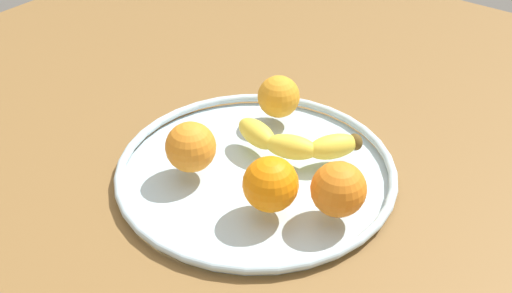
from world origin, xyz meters
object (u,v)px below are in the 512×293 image
at_px(banana, 296,142).
at_px(orange_front_left, 279,97).
at_px(orange_back_right, 338,189).
at_px(fruit_bowl, 256,170).
at_px(orange_front_right, 191,147).
at_px(orange_center, 271,184).

distance_m(banana, orange_front_left, 0.10).
bearing_deg(orange_front_left, orange_back_right, -35.74).
relative_size(fruit_bowl, orange_back_right, 5.59).
bearing_deg(orange_front_right, orange_front_left, 85.22).
bearing_deg(banana, orange_center, -91.51).
relative_size(banana, orange_center, 2.54).
xyz_separation_m(orange_back_right, orange_center, (-0.07, -0.04, 0.00)).
height_order(fruit_bowl, orange_back_right, orange_back_right).
distance_m(fruit_bowl, orange_front_left, 0.13).
height_order(fruit_bowl, orange_center, orange_center).
height_order(fruit_bowl, banana, banana).
height_order(banana, orange_front_right, orange_front_right).
relative_size(orange_back_right, orange_center, 0.99).
xyz_separation_m(orange_front_left, orange_front_right, (-0.01, -0.17, 0.00)).
distance_m(fruit_bowl, orange_front_right, 0.10).
bearing_deg(orange_back_right, orange_front_left, 144.26).
bearing_deg(orange_front_left, fruit_bowl, -67.49).
distance_m(orange_front_left, orange_center, 0.21).
height_order(banana, orange_center, orange_center).
bearing_deg(fruit_bowl, orange_front_left, 112.51).
xyz_separation_m(orange_back_right, orange_front_left, (-0.18, 0.13, -0.00)).
bearing_deg(orange_center, fruit_bowl, 139.55).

